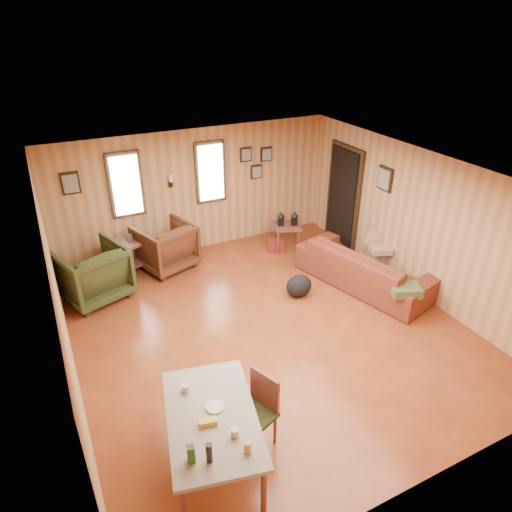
{
  "coord_description": "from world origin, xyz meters",
  "views": [
    {
      "loc": [
        -2.65,
        -4.95,
        4.28
      ],
      "look_at": [
        0.0,
        0.4,
        1.05
      ],
      "focal_mm": 32.0,
      "sensor_mm": 36.0,
      "label": 1
    }
  ],
  "objects_px": {
    "sofa": "(365,261)",
    "recliner_green": "(92,271)",
    "dining_table": "(212,421)",
    "end_table": "(126,252)",
    "recliner_brown": "(165,244)",
    "side_table": "(287,224)"
  },
  "relations": [
    {
      "from": "side_table",
      "to": "dining_table",
      "type": "distance_m",
      "value": 5.13
    },
    {
      "from": "recliner_green",
      "to": "dining_table",
      "type": "relative_size",
      "value": 0.63
    },
    {
      "from": "sofa",
      "to": "recliner_green",
      "type": "height_order",
      "value": "recliner_green"
    },
    {
      "from": "recliner_brown",
      "to": "end_table",
      "type": "bearing_deg",
      "value": -26.26
    },
    {
      "from": "recliner_brown",
      "to": "recliner_green",
      "type": "bearing_deg",
      "value": 0.36
    },
    {
      "from": "recliner_green",
      "to": "side_table",
      "type": "xyz_separation_m",
      "value": [
        3.74,
        0.1,
        0.05
      ]
    },
    {
      "from": "sofa",
      "to": "recliner_green",
      "type": "relative_size",
      "value": 2.35
    },
    {
      "from": "dining_table",
      "to": "sofa",
      "type": "bearing_deg",
      "value": 43.82
    },
    {
      "from": "recliner_green",
      "to": "dining_table",
      "type": "height_order",
      "value": "recliner_green"
    },
    {
      "from": "sofa",
      "to": "dining_table",
      "type": "bearing_deg",
      "value": 105.95
    },
    {
      "from": "end_table",
      "to": "side_table",
      "type": "xyz_separation_m",
      "value": [
        3.07,
        -0.46,
        0.14
      ]
    },
    {
      "from": "recliner_brown",
      "to": "side_table",
      "type": "distance_m",
      "value": 2.41
    },
    {
      "from": "recliner_green",
      "to": "end_table",
      "type": "bearing_deg",
      "value": -158.43
    },
    {
      "from": "sofa",
      "to": "end_table",
      "type": "xyz_separation_m",
      "value": [
        -3.6,
        2.24,
        -0.05
      ]
    },
    {
      "from": "recliner_brown",
      "to": "recliner_green",
      "type": "relative_size",
      "value": 0.94
    },
    {
      "from": "recliner_brown",
      "to": "side_table",
      "type": "bearing_deg",
      "value": 152.25
    },
    {
      "from": "recliner_brown",
      "to": "recliner_green",
      "type": "xyz_separation_m",
      "value": [
        -1.36,
        -0.47,
        0.03
      ]
    },
    {
      "from": "recliner_brown",
      "to": "sofa",
      "type": "bearing_deg",
      "value": 124.62
    },
    {
      "from": "recliner_brown",
      "to": "side_table",
      "type": "height_order",
      "value": "recliner_brown"
    },
    {
      "from": "recliner_green",
      "to": "recliner_brown",
      "type": "bearing_deg",
      "value": -179.52
    },
    {
      "from": "recliner_green",
      "to": "end_table",
      "type": "relative_size",
      "value": 1.35
    },
    {
      "from": "dining_table",
      "to": "end_table",
      "type": "bearing_deg",
      "value": 101.28
    }
  ]
}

